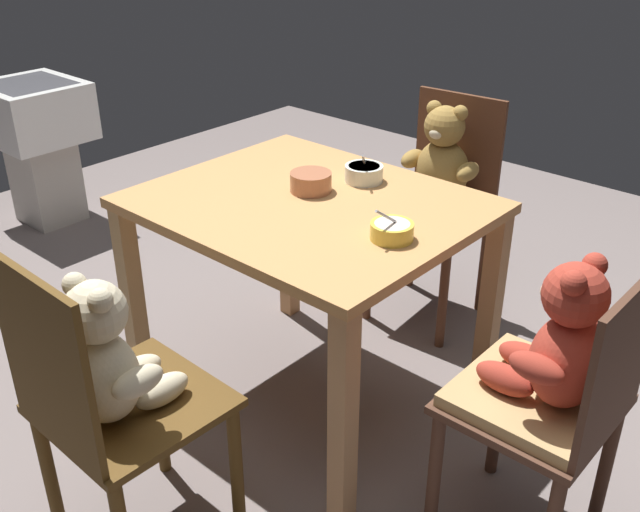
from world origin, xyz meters
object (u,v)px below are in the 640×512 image
porridge_bowl_white_far_center (364,173)px  sink_basin (37,132)px  porridge_bowl_terracotta_center (311,181)px  dining_table (309,235)px  porridge_bowl_yellow_near_right (392,231)px  teddy_chair_near_right (555,372)px  teddy_chair_far_center (438,183)px  teddy_chair_near_front (108,378)px

porridge_bowl_white_far_center → sink_basin: size_ratio=0.17×
porridge_bowl_terracotta_center → sink_basin: 2.03m
sink_basin → dining_table: bearing=-5.7°
porridge_bowl_white_far_center → porridge_bowl_yellow_near_right: bearing=-41.2°
porridge_bowl_white_far_center → porridge_bowl_terracotta_center: 0.19m
teddy_chair_near_right → porridge_bowl_yellow_near_right: teddy_chair_near_right is taller
porridge_bowl_yellow_near_right → teddy_chair_near_right: bearing=-1.0°
porridge_bowl_yellow_near_right → teddy_chair_far_center: bearing=114.7°
porridge_bowl_yellow_near_right → dining_table: bearing=172.0°
teddy_chair_near_front → porridge_bowl_white_far_center: teddy_chair_near_front is taller
sink_basin → porridge_bowl_terracotta_center: bearing=-4.2°
teddy_chair_near_front → porridge_bowl_terracotta_center: teddy_chair_near_front is taller
teddy_chair_near_right → sink_basin: bearing=-5.4°
sink_basin → teddy_chair_near_front: bearing=-25.2°
teddy_chair_far_center → porridge_bowl_terracotta_center: (-0.01, -0.72, 0.22)m
dining_table → porridge_bowl_white_far_center: porridge_bowl_white_far_center is taller
teddy_chair_far_center → porridge_bowl_terracotta_center: bearing=-5.5°
teddy_chair_far_center → porridge_bowl_yellow_near_right: bearing=20.2°
dining_table → porridge_bowl_yellow_near_right: bearing=-8.0°
teddy_chair_near_right → porridge_bowl_yellow_near_right: 0.55m
dining_table → porridge_bowl_yellow_near_right: (0.35, -0.05, 0.14)m
dining_table → porridge_bowl_yellow_near_right: 0.38m
dining_table → porridge_bowl_terracotta_center: porridge_bowl_terracotta_center is taller
teddy_chair_near_right → teddy_chair_near_front: (-0.79, -0.73, -0.01)m
teddy_chair_far_center → porridge_bowl_yellow_near_right: teddy_chair_far_center is taller
teddy_chair_far_center → teddy_chair_near_front: (0.10, -1.57, -0.01)m
dining_table → teddy_chair_near_front: teddy_chair_near_front is taller
dining_table → sink_basin: (-2.05, 0.20, -0.16)m
teddy_chair_far_center → sink_basin: bearing=-78.6°
dining_table → teddy_chair_near_right: teddy_chair_near_right is taller
sink_basin → porridge_bowl_yellow_near_right: bearing=-6.0°
teddy_chair_far_center → porridge_bowl_white_far_center: teddy_chair_far_center is taller
teddy_chair_far_center → teddy_chair_near_front: size_ratio=0.98×
porridge_bowl_terracotta_center → sink_basin: bearing=175.8°
teddy_chair_far_center → sink_basin: size_ratio=1.22×
dining_table → porridge_bowl_terracotta_center: bearing=127.9°
teddy_chair_near_right → porridge_bowl_yellow_near_right: size_ratio=6.88×
teddy_chair_near_front → porridge_bowl_yellow_near_right: teddy_chair_near_front is taller
porridge_bowl_terracotta_center → teddy_chair_near_right: bearing=-7.3°
porridge_bowl_white_far_center → teddy_chair_near_right: bearing=-19.3°
dining_table → teddy_chair_near_front: size_ratio=1.09×
porridge_bowl_yellow_near_right → sink_basin: 2.43m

